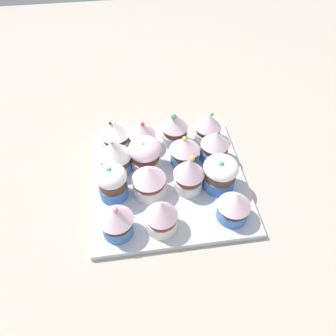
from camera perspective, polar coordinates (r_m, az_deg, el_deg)
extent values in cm
cube|color=#B2A899|center=(67.21, 0.00, -3.23)|extent=(180.00, 180.00, 3.00)
cube|color=silver|center=(65.58, 0.00, -2.09)|extent=(29.82, 29.82, 1.20)
cylinder|color=white|center=(72.56, 6.71, 5.66)|extent=(5.46, 5.46, 2.23)
cylinder|color=brown|center=(71.40, 6.84, 6.68)|extent=(5.01, 5.01, 1.25)
cone|color=silver|center=(70.00, 6.99, 8.00)|extent=(5.58, 5.58, 3.06)
sphere|color=#4CB266|center=(69.52, 7.52, 9.12)|extent=(0.79, 0.79, 0.79)
cylinder|color=white|center=(71.14, 1.15, 5.28)|extent=(5.36, 5.36, 2.74)
cylinder|color=brown|center=(69.71, 1.18, 6.54)|extent=(4.84, 4.84, 1.49)
cone|color=silver|center=(68.13, 1.21, 8.06)|extent=(5.50, 5.50, 3.35)
sphere|color=#4CB266|center=(66.86, 0.94, 8.82)|extent=(1.19, 1.19, 1.19)
cylinder|color=white|center=(70.56, -4.41, 4.45)|extent=(5.56, 5.56, 2.35)
cylinder|color=brown|center=(69.36, -4.50, 5.49)|extent=(4.90, 4.90, 1.16)
cone|color=silver|center=(67.97, -4.60, 6.77)|extent=(5.69, 5.69, 2.96)
sphere|color=red|center=(66.92, -4.41, 7.54)|extent=(0.80, 0.80, 0.80)
cylinder|color=white|center=(71.16, -8.86, 4.40)|extent=(6.09, 6.09, 2.38)
cylinder|color=brown|center=(69.93, -9.03, 5.46)|extent=(5.42, 5.42, 1.24)
cone|color=white|center=(68.49, -9.24, 6.79)|extent=(6.22, 6.22, 3.12)
sphere|color=#333338|center=(67.41, -9.89, 7.55)|extent=(0.60, 0.60, 0.60)
cylinder|color=#477AC6|center=(68.39, 7.82, 2.47)|extent=(5.60, 5.60, 2.66)
cylinder|color=brown|center=(66.96, 8.00, 3.68)|extent=(5.13, 5.13, 1.41)
cone|color=silver|center=(65.43, 8.20, 5.06)|extent=(5.68, 5.68, 3.03)
cylinder|color=#477AC6|center=(67.24, 2.80, 1.74)|extent=(5.46, 5.46, 2.30)
cylinder|color=brown|center=(65.93, 2.85, 2.83)|extent=(5.15, 5.15, 1.35)
cone|color=silver|center=(64.44, 2.92, 4.15)|extent=(6.07, 6.07, 2.88)
sphere|color=#EAD64C|center=(63.58, 2.86, 5.02)|extent=(0.95, 0.95, 0.95)
cylinder|color=white|center=(66.53, -3.83, 1.08)|extent=(5.91, 5.91, 2.38)
cylinder|color=brown|center=(65.21, -3.91, 2.16)|extent=(5.55, 5.55, 1.26)
ellipsoid|color=silver|center=(63.90, -3.99, 3.29)|extent=(6.44, 6.44, 3.99)
sphere|color=#EAD64C|center=(62.16, -4.29, 4.14)|extent=(0.63, 0.63, 0.63)
cylinder|color=#477AC6|center=(66.72, -8.76, 0.62)|extent=(6.06, 6.06, 2.34)
cylinder|color=brown|center=(65.38, -8.95, 1.71)|extent=(5.71, 5.71, 1.35)
cone|color=white|center=(63.57, -9.21, 3.29)|extent=(6.27, 6.27, 3.74)
sphere|color=pink|center=(62.17, -9.66, 4.24)|extent=(0.65, 0.65, 0.65)
cylinder|color=#477AC6|center=(63.68, 8.69, -2.14)|extent=(6.05, 6.05, 2.76)
cylinder|color=brown|center=(62.13, 8.90, -0.94)|extent=(5.73, 5.73, 1.33)
ellipsoid|color=white|center=(60.89, 9.08, 0.09)|extent=(6.46, 6.46, 3.36)
sphere|color=#4CB266|center=(59.37, 9.13, 0.66)|extent=(1.07, 1.07, 1.07)
cylinder|color=white|center=(62.75, 3.47, -2.68)|extent=(5.29, 5.29, 2.52)
cylinder|color=brown|center=(61.17, 3.56, -1.47)|extent=(4.82, 4.82, 1.59)
cone|color=silver|center=(59.16, 3.68, 0.19)|extent=(5.77, 5.77, 3.74)
sphere|color=#EAD64C|center=(58.21, 4.17, 1.65)|extent=(0.94, 0.94, 0.94)
cylinder|color=white|center=(62.07, -3.19, -3.28)|extent=(6.17, 6.17, 2.73)
cylinder|color=brown|center=(60.60, -3.26, -2.17)|extent=(5.90, 5.90, 1.06)
cone|color=silver|center=(59.07, -3.35, -0.94)|extent=(6.31, 6.31, 2.94)
cylinder|color=#477AC6|center=(62.30, -9.27, -3.78)|extent=(5.27, 5.27, 2.79)
cylinder|color=brown|center=(60.62, -9.52, -2.51)|extent=(4.89, 4.89, 1.56)
ellipsoid|color=white|center=(59.22, -9.74, -1.39)|extent=(5.59, 5.59, 3.52)
sphere|color=#4CB266|center=(58.08, -10.10, -0.33)|extent=(1.02, 1.02, 1.02)
cylinder|color=#477AC6|center=(59.97, 10.96, -7.48)|extent=(5.44, 5.44, 2.32)
cylinder|color=brown|center=(58.61, 11.19, -6.56)|extent=(4.92, 4.92, 1.05)
cone|color=silver|center=(56.98, 11.49, -5.38)|extent=(5.82, 5.82, 3.03)
cylinder|color=white|center=(57.64, -1.13, -9.39)|extent=(5.46, 5.46, 2.47)
cylinder|color=brown|center=(56.11, -1.15, -8.41)|extent=(5.05, 5.05, 1.16)
cone|color=silver|center=(54.20, -1.19, -7.08)|extent=(5.60, 5.60, 3.45)
cylinder|color=#477AC6|center=(57.73, -8.58, -10.04)|extent=(5.25, 5.25, 2.57)
cylinder|color=brown|center=(56.12, -8.80, -9.01)|extent=(4.86, 4.86, 1.27)
cone|color=silver|center=(54.34, -9.06, -7.79)|extent=(5.82, 5.82, 3.03)
sphere|color=pink|center=(53.09, -8.99, -7.10)|extent=(0.90, 0.90, 0.90)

